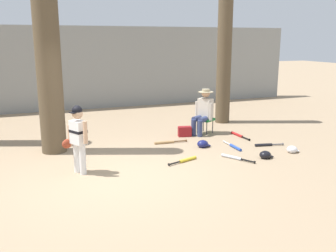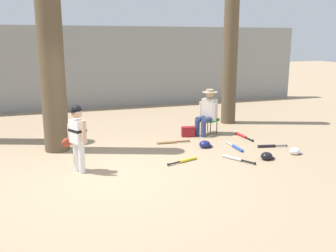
{
  "view_description": "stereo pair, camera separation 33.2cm",
  "coord_description": "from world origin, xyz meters",
  "views": [
    {
      "loc": [
        -1.48,
        -6.46,
        2.49
      ],
      "look_at": [
        1.24,
        0.54,
        0.75
      ],
      "focal_mm": 40.25,
      "sensor_mm": 36.0,
      "label": 1
    },
    {
      "loc": [
        -1.17,
        -6.57,
        2.49
      ],
      "look_at": [
        1.24,
        0.54,
        0.75
      ],
      "focal_mm": 40.25,
      "sensor_mm": 36.0,
      "label": 2
    }
  ],
  "objects": [
    {
      "name": "batting_helmet_black",
      "position": [
        3.24,
        -0.05,
        0.07
      ],
      "size": [
        0.3,
        0.23,
        0.17
      ],
      "color": "black",
      "rests_on": "ground"
    },
    {
      "name": "ground_plane",
      "position": [
        0.0,
        0.0,
        0.0
      ],
      "size": [
        60.0,
        60.0,
        0.0
      ],
      "primitive_type": "plane",
      "color": "#9E8466"
    },
    {
      "name": "concrete_back_wall",
      "position": [
        0.0,
        7.37,
        1.47
      ],
      "size": [
        18.0,
        0.36,
        2.94
      ],
      "primitive_type": "cube",
      "color": "gray",
      "rests_on": "ground"
    },
    {
      "name": "bat_red_barrel",
      "position": [
        3.7,
        1.78,
        0.03
      ],
      "size": [
        0.08,
        0.83,
        0.07
      ],
      "color": "red",
      "rests_on": "ground"
    },
    {
      "name": "seated_spectator",
      "position": [
        2.95,
        2.35,
        0.64
      ],
      "size": [
        0.66,
        0.57,
        1.2
      ],
      "color": "navy",
      "rests_on": "ground"
    },
    {
      "name": "bat_blue_youth",
      "position": [
        3.03,
        0.86,
        0.03
      ],
      "size": [
        0.08,
        0.79,
        0.07
      ],
      "color": "#2347AD",
      "rests_on": "ground"
    },
    {
      "name": "bat_wood_tan",
      "position": [
        1.7,
        1.81,
        0.03
      ],
      "size": [
        0.83,
        0.13,
        0.07
      ],
      "color": "tan",
      "rests_on": "ground"
    },
    {
      "name": "handbag_beside_stool",
      "position": [
        2.39,
        2.29,
        0.13
      ],
      "size": [
        0.37,
        0.25,
        0.26
      ],
      "primitive_type": "cube",
      "rotation": [
        0.0,
        0.0,
        -0.22
      ],
      "color": "maroon",
      "rests_on": "ground"
    },
    {
      "name": "tree_behind_spectator",
      "position": [
        4.16,
        3.47,
        2.49
      ],
      "size": [
        0.64,
        0.64,
        5.63
      ],
      "color": "brown",
      "rests_on": "ground"
    },
    {
      "name": "bat_yellow_trainer",
      "position": [
        1.57,
        0.37,
        0.03
      ],
      "size": [
        0.73,
        0.3,
        0.07
      ],
      "color": "yellow",
      "rests_on": "ground"
    },
    {
      "name": "folding_stool",
      "position": [
        3.04,
        2.4,
        0.36
      ],
      "size": [
        0.55,
        0.55,
        0.41
      ],
      "color": "#196B2D",
      "rests_on": "ground"
    },
    {
      "name": "batting_helmet_navy",
      "position": [
        2.38,
        1.2,
        0.08
      ],
      "size": [
        0.31,
        0.24,
        0.18
      ],
      "color": "navy",
      "rests_on": "ground"
    },
    {
      "name": "tree_near_player",
      "position": [
        -0.91,
        2.1,
        2.25
      ],
      "size": [
        0.77,
        0.77,
        5.25
      ],
      "color": "brown",
      "rests_on": "ground"
    },
    {
      "name": "bat_black_composite",
      "position": [
        3.82,
        0.73,
        0.03
      ],
      "size": [
        0.71,
        0.21,
        0.07
      ],
      "color": "black",
      "rests_on": "ground"
    },
    {
      "name": "bat_aluminum_silver",
      "position": [
        2.59,
        0.14,
        0.03
      ],
      "size": [
        0.43,
        0.72,
        0.07
      ],
      "color": "#B7BCC6",
      "rests_on": "ground"
    },
    {
      "name": "batting_helmet_white",
      "position": [
        4.05,
        0.08,
        0.07
      ],
      "size": [
        0.29,
        0.22,
        0.17
      ],
      "color": "silver",
      "rests_on": "ground"
    },
    {
      "name": "young_ballplayer",
      "position": [
        -0.59,
        0.47,
        0.74
      ],
      "size": [
        0.49,
        0.54,
        1.31
      ],
      "color": "white",
      "rests_on": "ground"
    }
  ]
}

